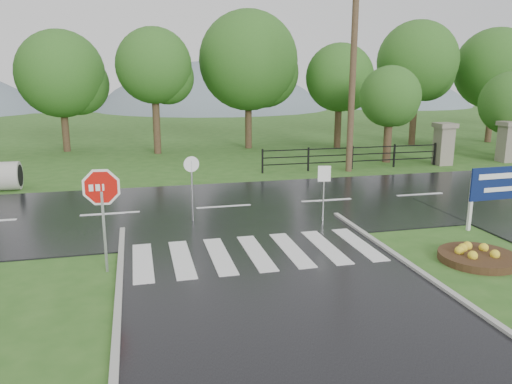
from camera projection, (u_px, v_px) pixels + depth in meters
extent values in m
plane|color=#2E5A1E|center=(323.00, 352.00, 8.77)|extent=(120.00, 120.00, 0.00)
cube|color=black|center=(224.00, 208.00, 18.22)|extent=(90.00, 8.00, 0.04)
cube|color=silver|center=(143.00, 262.00, 12.79)|extent=(0.50, 2.80, 0.02)
cube|color=silver|center=(182.00, 259.00, 13.02)|extent=(0.50, 2.80, 0.02)
cube|color=silver|center=(220.00, 256.00, 13.25)|extent=(0.50, 2.80, 0.02)
cube|color=silver|center=(256.00, 252.00, 13.48)|extent=(0.50, 2.80, 0.02)
cube|color=silver|center=(291.00, 249.00, 13.71)|extent=(0.50, 2.80, 0.02)
cube|color=silver|center=(326.00, 247.00, 13.94)|extent=(0.50, 2.80, 0.02)
cube|color=silver|center=(359.00, 244.00, 14.17)|extent=(0.50, 2.80, 0.02)
cube|color=gray|center=(443.00, 146.00, 26.66)|extent=(0.80, 0.80, 2.00)
cube|color=#6B6659|center=(445.00, 125.00, 26.40)|extent=(1.00, 1.00, 0.24)
cube|color=gray|center=(507.00, 144.00, 27.58)|extent=(0.80, 0.80, 2.00)
cube|color=#6B6659|center=(510.00, 124.00, 27.32)|extent=(1.00, 1.00, 0.24)
cube|color=black|center=(352.00, 161.00, 25.59)|extent=(9.50, 0.05, 0.05)
cube|color=black|center=(352.00, 155.00, 25.51)|extent=(9.50, 0.05, 0.05)
cube|color=black|center=(353.00, 148.00, 25.43)|extent=(9.50, 0.05, 0.05)
cube|color=black|center=(262.00, 161.00, 24.45)|extent=(0.08, 0.08, 1.20)
cube|color=black|center=(434.00, 154.00, 26.63)|extent=(0.08, 0.08, 1.20)
sphere|color=slate|center=(214.00, 222.00, 76.05)|extent=(48.00, 48.00, 48.00)
sphere|color=slate|center=(383.00, 185.00, 81.49)|extent=(36.00, 36.00, 36.00)
cylinder|color=#9E9B93|center=(3.00, 176.00, 20.87)|extent=(1.30, 1.20, 1.20)
cube|color=#939399|center=(104.00, 232.00, 12.10)|extent=(0.06, 0.06, 2.04)
cylinder|color=white|center=(101.00, 187.00, 11.86)|extent=(1.22, 0.13, 1.22)
cylinder|color=red|center=(101.00, 187.00, 11.84)|extent=(1.06, 0.12, 1.07)
cube|color=silver|center=(471.00, 201.00, 15.38)|extent=(0.10, 0.10, 1.89)
cube|color=#0B1849|center=(502.00, 183.00, 15.50)|extent=(2.26, 0.16, 1.04)
cube|color=white|center=(503.00, 176.00, 15.41)|extent=(1.79, 0.09, 0.17)
cube|color=white|center=(502.00, 189.00, 15.51)|extent=(1.32, 0.07, 0.14)
cylinder|color=#332111|center=(478.00, 258.00, 13.00)|extent=(2.00, 2.00, 0.20)
cube|color=#939399|center=(323.00, 196.00, 16.26)|extent=(0.04, 0.04, 1.77)
cube|color=white|center=(324.00, 174.00, 16.07)|extent=(0.42, 0.09, 0.51)
cylinder|color=#939399|center=(192.00, 192.00, 16.24)|extent=(0.06, 0.06, 2.05)
cylinder|color=white|center=(191.00, 164.00, 16.01)|extent=(0.51, 0.10, 0.51)
cylinder|color=#473523|center=(353.00, 76.00, 24.04)|extent=(0.31, 0.31, 9.37)
cylinder|color=#3D2B1C|center=(388.00, 135.00, 27.39)|extent=(0.44, 0.44, 2.99)
sphere|color=#25571B|center=(390.00, 96.00, 26.90)|extent=(3.28, 3.28, 3.28)
cylinder|color=#3D2B1C|center=(508.00, 135.00, 29.21)|extent=(0.41, 0.41, 2.61)
sphere|color=#25571B|center=(511.00, 103.00, 28.79)|extent=(3.64, 3.64, 3.64)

